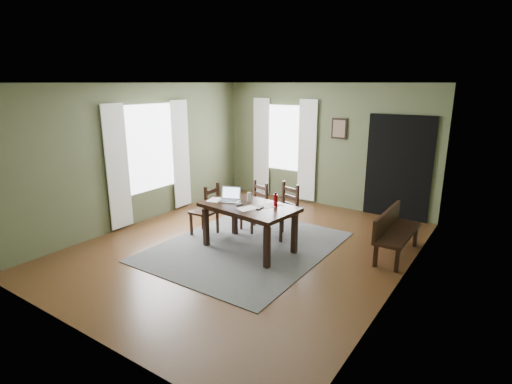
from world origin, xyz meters
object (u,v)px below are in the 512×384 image
Objects in this scene: dining_table at (249,211)px; chair_end at (206,210)px; bench at (394,229)px; chair_back_left at (255,207)px; laptop at (230,197)px; water_bottle at (276,200)px; chair_back_right at (284,212)px.

chair_end reaches higher than dining_table.
dining_table reaches higher than bench.
chair_back_left is at bearing 138.07° from chair_end.
dining_table is at bearing 118.37° from bench.
chair_end is 0.73× the size of bench.
chair_end is 1.06× the size of chair_back_left.
chair_end is 0.70m from laptop.
laptop reaches higher than chair_end.
chair_end is 4.17× the size of water_bottle.
chair_back_left is at bearing -162.95° from chair_back_right.
laptop reaches higher than dining_table.
bench is 1.95m from water_bottle.
chair_back_right reaches higher than chair_end.
chair_back_left is 0.94× the size of chair_back_right.
chair_end is at bearing -176.06° from water_bottle.
water_bottle is at bearing -9.26° from laptop.
chair_back_right is 2.37× the size of laptop.
laptop is at bearing -168.82° from water_bottle.
chair_back_right is 0.74× the size of bench.
water_bottle is at bearing 90.20° from chair_end.
chair_back_left is 1.12m from water_bottle.
chair_end is 3.22m from bench.
bench is at bearing 23.19° from chair_back_left.
chair_back_right is 1.05m from laptop.
chair_back_left is 0.69× the size of bench.
water_bottle reaches higher than bench.
laptop is (0.59, -0.06, 0.36)m from chair_end.
chair_end reaches higher than bench.
water_bottle is at bearing 118.61° from bench.
dining_table is at bearing -152.68° from water_bottle.
bench is (1.86, 0.29, -0.03)m from chair_back_right.
chair_back_right reaches higher than dining_table.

